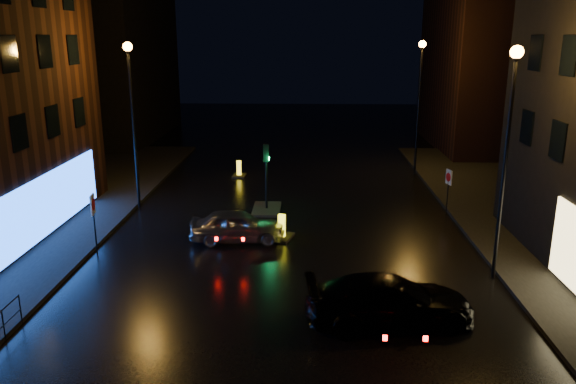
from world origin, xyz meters
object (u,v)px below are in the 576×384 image
at_px(traffic_signal, 267,201).
at_px(bollard_near, 282,233).
at_px(dark_sedan, 390,301).
at_px(silver_hatchback, 237,226).
at_px(bollard_far, 239,173).
at_px(road_sign_right, 449,181).
at_px(road_sign_left, 93,210).

height_order(traffic_signal, bollard_near, traffic_signal).
relative_size(dark_sedan, bollard_near, 3.59).
bearing_deg(silver_hatchback, bollard_far, 2.15).
relative_size(traffic_signal, bollard_near, 2.38).
bearing_deg(dark_sedan, traffic_signal, 15.00).
xyz_separation_m(traffic_signal, dark_sedan, (4.66, -11.54, 0.25)).
relative_size(bollard_near, road_sign_right, 0.64).
distance_m(traffic_signal, bollard_near, 4.22).
height_order(dark_sedan, road_sign_left, road_sign_left).
xyz_separation_m(traffic_signal, road_sign_right, (9.10, -0.24, 1.20)).
bearing_deg(traffic_signal, bollard_far, 107.72).
xyz_separation_m(bollard_near, road_sign_right, (8.13, 3.86, 1.46)).
bearing_deg(bollard_near, bollard_far, 122.58).
relative_size(dark_sedan, road_sign_right, 2.30).
xyz_separation_m(bollard_near, road_sign_left, (-7.56, -1.99, 1.63)).
height_order(silver_hatchback, bollard_far, silver_hatchback).
xyz_separation_m(bollard_far, road_sign_left, (-4.33, -13.17, 1.65)).
distance_m(bollard_near, road_sign_left, 7.98).
height_order(traffic_signal, silver_hatchback, traffic_signal).
height_order(bollard_near, road_sign_left, road_sign_left).
relative_size(silver_hatchback, bollard_near, 2.82).
relative_size(silver_hatchback, road_sign_left, 1.64).
xyz_separation_m(road_sign_left, road_sign_right, (15.69, 5.85, -0.17)).
distance_m(dark_sedan, bollard_near, 8.32).
bearing_deg(road_sign_left, traffic_signal, 34.24).
bearing_deg(dark_sedan, silver_hatchback, 31.44).
relative_size(silver_hatchback, road_sign_right, 1.81).
xyz_separation_m(dark_sedan, bollard_far, (-6.92, 18.62, -0.53)).
distance_m(traffic_signal, bollard_far, 7.44).
bearing_deg(bollard_far, dark_sedan, -66.43).
distance_m(bollard_near, bollard_far, 11.64).
bearing_deg(road_sign_left, bollard_far, 63.33).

